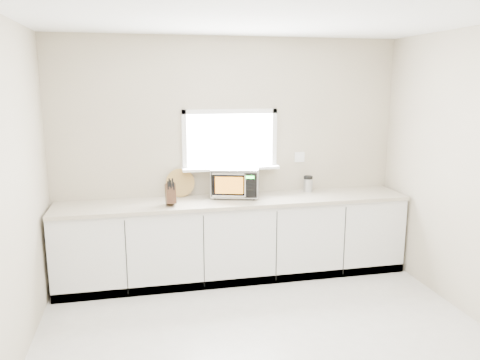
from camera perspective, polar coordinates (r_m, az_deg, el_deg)
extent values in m
plane|color=beige|center=(4.06, 4.61, -20.94)|extent=(4.00, 4.00, 0.00)
cube|color=#C1B699|center=(5.43, -1.26, 2.84)|extent=(4.00, 0.02, 2.70)
cube|color=white|center=(5.38, -1.24, 4.92)|extent=(1.00, 0.02, 0.60)
cube|color=white|center=(5.37, -1.09, 1.45)|extent=(1.12, 0.16, 0.03)
cube|color=white|center=(5.34, -1.22, 8.37)|extent=(1.10, 0.04, 0.05)
cube|color=white|center=(5.42, -1.19, 1.49)|extent=(1.10, 0.04, 0.05)
cube|color=white|center=(5.29, -6.81, 4.73)|extent=(0.05, 0.04, 0.70)
cube|color=white|center=(5.49, 4.20, 5.03)|extent=(0.05, 0.04, 0.70)
cube|color=white|center=(5.64, 7.28, 2.79)|extent=(0.12, 0.01, 0.12)
cube|color=silver|center=(5.36, -0.60, -7.31)|extent=(3.92, 0.60, 0.88)
cube|color=beige|center=(5.22, -0.59, -2.56)|extent=(3.92, 0.64, 0.04)
cylinder|color=black|center=(5.22, -3.10, -2.26)|extent=(0.03, 0.03, 0.02)
cylinder|color=black|center=(5.52, -2.70, -1.47)|extent=(0.03, 0.03, 0.02)
cylinder|color=black|center=(5.18, 1.72, -2.34)|extent=(0.03, 0.03, 0.02)
cylinder|color=black|center=(5.49, 1.86, -1.55)|extent=(0.03, 0.03, 0.02)
cube|color=#AEB1B6|center=(5.31, -0.56, -0.17)|extent=(0.61, 0.53, 0.31)
cube|color=black|center=(5.11, -0.75, -0.64)|extent=(0.48, 0.15, 0.28)
cube|color=orange|center=(5.11, -1.34, -0.65)|extent=(0.30, 0.09, 0.19)
cylinder|color=silver|center=(5.08, 0.63, -0.73)|extent=(0.02, 0.02, 0.24)
cube|color=black|center=(5.10, 1.23, -0.68)|extent=(0.12, 0.04, 0.27)
cube|color=#19FF33|center=(5.07, 1.24, 0.34)|extent=(0.09, 0.03, 0.03)
cube|color=silver|center=(5.28, -0.57, 1.53)|extent=(0.61, 0.53, 0.01)
cube|color=#4B311B|center=(4.99, -8.47, -1.65)|extent=(0.11, 0.21, 0.25)
cube|color=black|center=(4.92, -8.77, -0.66)|extent=(0.02, 0.04, 0.09)
cube|color=black|center=(4.92, -8.44, -0.53)|extent=(0.02, 0.04, 0.09)
cube|color=black|center=(4.92, -8.09, -0.73)|extent=(0.02, 0.04, 0.09)
cube|color=black|center=(4.91, -8.62, -0.31)|extent=(0.02, 0.04, 0.09)
cube|color=black|center=(4.92, -8.22, -0.29)|extent=(0.02, 0.04, 0.09)
cylinder|color=#A88441|center=(5.34, -7.30, -0.33)|extent=(0.32, 0.08, 0.32)
cylinder|color=#AEB1B6|center=(5.62, 8.28, -0.62)|extent=(0.13, 0.13, 0.15)
cylinder|color=black|center=(5.60, 8.31, 0.34)|extent=(0.12, 0.12, 0.04)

